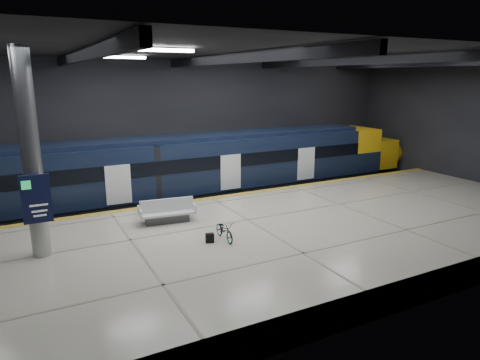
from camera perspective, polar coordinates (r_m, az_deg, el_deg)
ground at (r=19.49m, az=-0.38°, el=-7.52°), size 30.00×30.00×0.00m
room_shell at (r=18.23m, az=-0.41°, el=9.50°), size 30.10×16.10×8.05m
platform at (r=17.26m, az=3.46°, el=-8.46°), size 30.00×11.00×1.10m
safety_strip at (r=21.50m, az=-3.74°, el=-2.41°), size 30.00×0.40×0.01m
rails at (r=24.23m, az=-6.34°, el=-3.14°), size 30.00×1.52×0.16m
train at (r=23.91m, az=-5.34°, el=1.56°), size 29.40×2.84×3.79m
bench at (r=18.15m, az=-9.70°, el=-4.47°), size 2.39×1.22×1.01m
bicycle at (r=16.00m, az=-2.08°, el=-6.71°), size 0.52×1.42×0.74m
pannier_bag at (r=15.84m, az=-4.05°, el=-7.71°), size 0.33×0.24×0.35m
info_column at (r=15.37m, az=-26.06°, el=2.61°), size 0.90×0.78×6.90m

